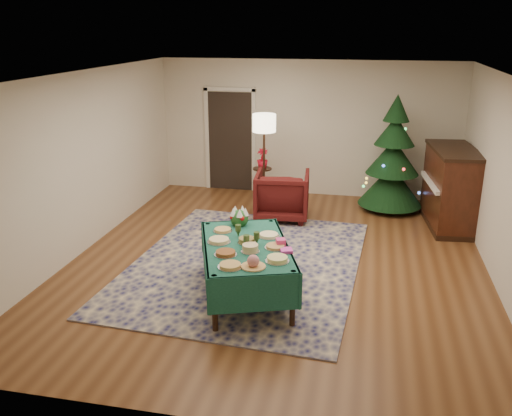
% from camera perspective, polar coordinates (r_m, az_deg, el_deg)
% --- Properties ---
extents(room_shell, '(7.00, 7.00, 7.00)m').
position_cam_1_polar(room_shell, '(7.63, 2.37, 3.67)').
color(room_shell, '#593319').
rests_on(room_shell, ground).
extents(doorway, '(1.08, 0.04, 2.16)m').
position_cam_1_polar(doorway, '(11.34, -2.72, 7.34)').
color(doorway, black).
rests_on(doorway, ground).
extents(rug, '(3.45, 4.38, 0.02)m').
position_cam_1_polar(rug, '(7.98, -1.09, -5.88)').
color(rug, '#14164B').
rests_on(rug, ground).
extents(buffet_table, '(1.61, 2.07, 0.71)m').
position_cam_1_polar(buffet_table, '(6.87, -1.06, -4.98)').
color(buffet_table, black).
rests_on(buffet_table, ground).
extents(platter_0, '(0.29, 0.29, 0.04)m').
position_cam_1_polar(platter_0, '(6.20, -2.74, -6.09)').
color(platter_0, silver).
rests_on(platter_0, buffet_table).
extents(platter_1, '(0.29, 0.29, 0.15)m').
position_cam_1_polar(platter_1, '(6.17, -0.29, -5.75)').
color(platter_1, silver).
rests_on(platter_1, buffet_table).
extents(platter_2, '(0.28, 0.28, 0.06)m').
position_cam_1_polar(platter_2, '(6.35, 2.26, -5.41)').
color(platter_2, silver).
rests_on(platter_2, buffet_table).
extents(platter_3, '(0.28, 0.28, 0.05)m').
position_cam_1_polar(platter_3, '(6.52, -3.22, -4.78)').
color(platter_3, silver).
rests_on(platter_3, buffet_table).
extents(platter_4, '(0.23, 0.23, 0.10)m').
position_cam_1_polar(platter_4, '(6.59, -0.61, -4.27)').
color(platter_4, silver).
rests_on(platter_4, buffet_table).
extents(platter_5, '(0.27, 0.27, 0.04)m').
position_cam_1_polar(platter_5, '(6.71, 2.04, -4.09)').
color(platter_5, silver).
rests_on(platter_5, buffet_table).
extents(platter_6, '(0.30, 0.30, 0.05)m').
position_cam_1_polar(platter_6, '(6.90, -3.92, -3.44)').
color(platter_6, silver).
rests_on(platter_6, buffet_table).
extents(platter_7, '(0.24, 0.24, 0.07)m').
position_cam_1_polar(platter_7, '(6.86, -0.98, -3.45)').
color(platter_7, silver).
rests_on(platter_7, buffet_table).
extents(platter_8, '(0.28, 0.28, 0.04)m').
position_cam_1_polar(platter_8, '(7.07, 1.36, -2.88)').
color(platter_8, silver).
rests_on(platter_8, buffet_table).
extents(platter_9, '(0.26, 0.26, 0.04)m').
position_cam_1_polar(platter_9, '(7.25, -3.53, -2.34)').
color(platter_9, silver).
rests_on(platter_9, buffet_table).
extents(goblet_0, '(0.08, 0.08, 0.17)m').
position_cam_1_polar(goblet_0, '(7.04, -1.89, -2.37)').
color(goblet_0, '#2D471E').
rests_on(goblet_0, buffet_table).
extents(goblet_1, '(0.08, 0.08, 0.17)m').
position_cam_1_polar(goblet_1, '(6.79, 0.07, -3.17)').
color(goblet_1, '#2D471E').
rests_on(goblet_1, buffet_table).
extents(goblet_2, '(0.08, 0.08, 0.17)m').
position_cam_1_polar(goblet_2, '(6.70, -1.01, -3.49)').
color(goblet_2, '#2D471E').
rests_on(goblet_2, buffet_table).
extents(napkin_stack, '(0.18, 0.18, 0.04)m').
position_cam_1_polar(napkin_stack, '(6.61, 3.21, -4.49)').
color(napkin_stack, '#E740BE').
rests_on(napkin_stack, buffet_table).
extents(gift_box, '(0.14, 0.14, 0.09)m').
position_cam_1_polar(gift_box, '(6.77, 2.62, -3.65)').
color(gift_box, '#D43A7E').
rests_on(gift_box, buffet_table).
extents(centerpiece, '(0.26, 0.26, 0.29)m').
position_cam_1_polar(centerpiece, '(7.43, -1.77, -0.92)').
color(centerpiece, '#1E4C1E').
rests_on(centerpiece, buffet_table).
extents(armchair, '(1.00, 0.95, 0.96)m').
position_cam_1_polar(armchair, '(9.69, 2.76, 1.59)').
color(armchair, '#440F0E').
rests_on(armchair, ground).
extents(floor_lamp, '(0.43, 0.43, 1.78)m').
position_cam_1_polar(floor_lamp, '(10.07, 0.86, 8.34)').
color(floor_lamp, '#A57F3F').
rests_on(floor_lamp, ground).
extents(side_table, '(0.37, 0.37, 0.66)m').
position_cam_1_polar(side_table, '(10.75, 0.66, 2.47)').
color(side_table, black).
rests_on(side_table, ground).
extents(potted_plant, '(0.22, 0.39, 0.22)m').
position_cam_1_polar(potted_plant, '(10.63, 0.67, 4.80)').
color(potted_plant, red).
rests_on(potted_plant, side_table).
extents(christmas_tree, '(1.46, 1.46, 2.16)m').
position_cam_1_polar(christmas_tree, '(10.36, 14.20, 4.99)').
color(christmas_tree, black).
rests_on(christmas_tree, ground).
extents(piano, '(0.89, 1.64, 1.37)m').
position_cam_1_polar(piano, '(9.86, 19.81, 1.93)').
color(piano, black).
rests_on(piano, ground).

